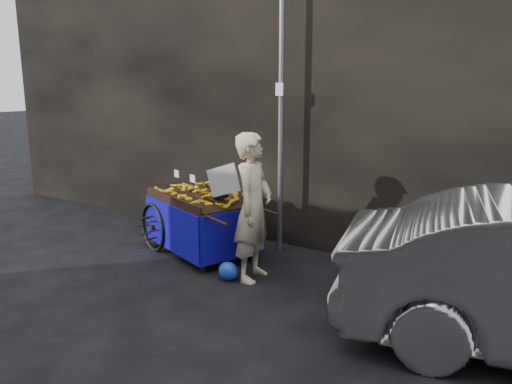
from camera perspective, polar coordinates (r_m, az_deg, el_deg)
The scene contains 6 objects.
ground at distance 6.80m, azimuth -5.21°, elevation -9.13°, with size 80.00×80.00×0.00m, color black.
building_wall at distance 8.33m, azimuth 8.17°, elevation 12.32°, with size 13.50×2.00×5.00m.
street_pole at distance 7.25m, azimuth 2.87°, elevation 8.54°, with size 0.12×0.10×4.00m.
banana_cart at distance 7.42m, azimuth -6.43°, elevation -1.28°, with size 2.43×1.70×1.21m.
vendor at distance 6.30m, azimuth -0.34°, elevation -1.76°, with size 0.95×0.76×1.90m.
plastic_bag at distance 6.49m, azimuth -3.19°, elevation -9.03°, with size 0.27×0.22×0.24m, color #183EB8.
Camera 1 is at (4.00, -4.91, 2.48)m, focal length 35.00 mm.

